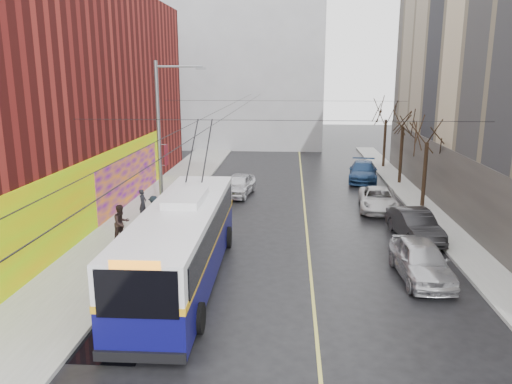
% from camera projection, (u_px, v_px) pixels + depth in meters
% --- Properties ---
extents(ground, '(140.00, 140.00, 0.00)m').
position_uv_depth(ground, '(271.00, 325.00, 16.97)').
color(ground, black).
rests_on(ground, ground).
extents(sidewalk_left, '(4.00, 60.00, 0.15)m').
position_uv_depth(sidewalk_left, '(143.00, 219.00, 29.15)').
color(sidewalk_left, gray).
rests_on(sidewalk_left, ground).
extents(sidewalk_right, '(2.00, 60.00, 0.15)m').
position_uv_depth(sidewalk_right, '(440.00, 225.00, 27.99)').
color(sidewalk_right, gray).
rests_on(sidewalk_right, ground).
extents(lane_line, '(0.12, 50.00, 0.01)m').
position_uv_depth(lane_line, '(305.00, 214.00, 30.46)').
color(lane_line, '#BFB74C').
rests_on(lane_line, ground).
extents(building_left, '(12.11, 36.00, 14.00)m').
position_uv_depth(building_left, '(17.00, 97.00, 30.03)').
color(building_left, '#571311').
rests_on(building_left, ground).
extents(building_far, '(20.50, 12.10, 18.00)m').
position_uv_depth(building_far, '(237.00, 68.00, 58.97)').
color(building_far, gray).
rests_on(building_far, ground).
extents(streetlight_pole, '(2.65, 0.60, 9.00)m').
position_uv_depth(streetlight_pole, '(162.00, 143.00, 25.98)').
color(streetlight_pole, slate).
rests_on(streetlight_pole, ground).
extents(catenary_wires, '(18.00, 60.00, 0.22)m').
position_uv_depth(catenary_wires, '(240.00, 110.00, 30.04)').
color(catenary_wires, black).
extents(tree_near, '(3.20, 3.20, 6.40)m').
position_uv_depth(tree_near, '(428.00, 130.00, 30.74)').
color(tree_near, black).
rests_on(tree_near, ground).
extents(tree_mid, '(3.20, 3.20, 6.68)m').
position_uv_depth(tree_mid, '(404.00, 116.00, 37.47)').
color(tree_mid, black).
rests_on(tree_mid, ground).
extents(tree_far, '(3.20, 3.20, 6.57)m').
position_uv_depth(tree_far, '(386.00, 111.00, 44.29)').
color(tree_far, black).
rests_on(tree_far, ground).
extents(puddle, '(2.22, 3.03, 0.01)m').
position_uv_depth(puddle, '(116.00, 339.00, 16.10)').
color(puddle, black).
rests_on(puddle, ground).
extents(pigeons_flying, '(3.64, 2.93, 3.14)m').
position_uv_depth(pigeons_flying, '(253.00, 100.00, 25.05)').
color(pigeons_flying, slate).
extents(trolleybus, '(3.14, 12.93, 6.09)m').
position_uv_depth(trolleybus, '(182.00, 242.00, 20.24)').
color(trolleybus, '#0A0949').
rests_on(trolleybus, ground).
extents(parked_car_a, '(2.13, 4.85, 1.62)m').
position_uv_depth(parked_car_a, '(421.00, 260.00, 20.67)').
color(parked_car_a, '#AEAFB3').
rests_on(parked_car_a, ground).
extents(parked_car_b, '(2.24, 4.81, 1.53)m').
position_uv_depth(parked_car_b, '(415.00, 225.00, 25.67)').
color(parked_car_b, black).
rests_on(parked_car_b, ground).
extents(parked_car_c, '(2.73, 5.11, 1.37)m').
position_uv_depth(parked_car_c, '(378.00, 199.00, 31.24)').
color(parked_car_c, silver).
rests_on(parked_car_c, ground).
extents(parked_car_d, '(2.90, 5.58, 1.55)m').
position_uv_depth(parked_car_d, '(363.00, 172.00, 39.63)').
color(parked_car_d, navy).
rests_on(parked_car_d, ground).
extents(following_car, '(2.43, 4.67, 1.52)m').
position_uv_depth(following_car, '(238.00, 185.00, 34.97)').
color(following_car, silver).
rests_on(following_car, ground).
extents(pedestrian_a, '(0.48, 0.65, 1.66)m').
position_uv_depth(pedestrian_a, '(143.00, 203.00, 29.08)').
color(pedestrian_a, black).
rests_on(pedestrian_a, sidewalk_left).
extents(pedestrian_b, '(1.12, 1.17, 1.90)m').
position_uv_depth(pedestrian_b, '(121.00, 223.00, 24.77)').
color(pedestrian_b, black).
rests_on(pedestrian_b, sidewalk_left).
extents(pedestrian_c, '(1.17, 0.99, 1.58)m').
position_uv_depth(pedestrian_c, '(154.00, 209.00, 27.93)').
color(pedestrian_c, black).
rests_on(pedestrian_c, sidewalk_left).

